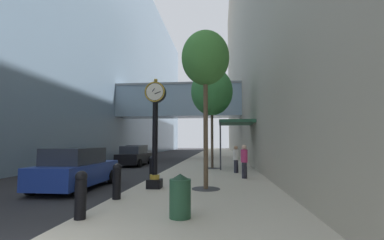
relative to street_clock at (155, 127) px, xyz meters
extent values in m
plane|color=#262628|center=(-0.94, 19.89, -2.56)|extent=(110.00, 110.00, 0.00)
cube|color=#BCB29E|center=(1.99, 22.89, -2.49)|extent=(5.87, 80.00, 0.14)
cube|color=#758EA8|center=(-13.63, 22.89, 11.03)|extent=(9.00, 80.00, 27.17)
cube|color=#849EB2|center=(-2.10, 19.81, 4.00)|extent=(14.65, 3.20, 3.50)
cube|color=gray|center=(-2.10, 19.81, 5.87)|extent=(14.65, 3.40, 0.24)
cube|color=#A89E89|center=(9.43, 22.89, 15.16)|extent=(9.00, 80.00, 35.43)
cube|color=black|center=(0.00, 0.01, -2.24)|extent=(0.55, 0.55, 0.35)
cylinder|color=gold|center=(0.00, 0.01, -1.98)|extent=(0.38, 0.38, 0.18)
cylinder|color=black|center=(0.00, 0.01, -0.44)|extent=(0.22, 0.22, 2.88)
cylinder|color=black|center=(0.00, 0.01, 1.42)|extent=(0.84, 0.28, 0.84)
torus|color=gold|center=(0.00, -0.14, 1.42)|extent=(0.82, 0.05, 0.82)
cylinder|color=silver|center=(0.00, -0.14, 1.42)|extent=(0.69, 0.01, 0.69)
cylinder|color=silver|center=(0.00, 0.16, 1.42)|extent=(0.69, 0.01, 0.69)
sphere|color=gold|center=(0.00, 0.01, 1.91)|extent=(0.16, 0.16, 0.16)
cube|color=black|center=(-0.05, -0.15, 1.48)|extent=(0.13, 0.01, 0.15)
cube|color=black|center=(0.12, -0.15, 1.37)|extent=(0.25, 0.01, 0.12)
cylinder|color=black|center=(-0.71, -4.34, -1.96)|extent=(0.27, 0.27, 0.92)
sphere|color=black|center=(-0.71, -4.34, -1.42)|extent=(0.28, 0.28, 0.28)
cylinder|color=black|center=(-0.71, -2.10, -1.96)|extent=(0.27, 0.27, 0.92)
sphere|color=black|center=(-0.71, -2.10, -1.42)|extent=(0.28, 0.28, 0.28)
cylinder|color=black|center=(-0.71, 2.38, -1.96)|extent=(0.27, 0.27, 0.92)
sphere|color=black|center=(-0.71, 2.38, -1.42)|extent=(0.28, 0.28, 0.28)
cylinder|color=#333335|center=(2.03, 0.02, -2.41)|extent=(1.10, 1.10, 0.02)
cylinder|color=brown|center=(2.03, 0.02, -0.17)|extent=(0.18, 0.18, 4.48)
ellipsoid|color=#428438|center=(2.03, 0.02, 2.79)|extent=(1.92, 1.92, 2.21)
cylinder|color=#333335|center=(2.03, 8.20, -2.41)|extent=(1.10, 1.10, 0.02)
cylinder|color=#4C3D2D|center=(2.03, 8.20, -0.28)|extent=(0.18, 0.18, 4.28)
ellipsoid|color=#387F3D|center=(2.03, 8.20, 2.96)|extent=(2.94, 2.94, 3.38)
cylinder|color=#234C33|center=(1.63, -3.99, -1.96)|extent=(0.52, 0.52, 0.92)
cone|color=#183523|center=(1.63, -3.99, -1.45)|extent=(0.53, 0.53, 0.16)
cylinder|color=#23232D|center=(3.52, 5.68, -2.04)|extent=(0.37, 0.37, 0.76)
cylinder|color=silver|center=(3.52, 5.68, -1.35)|extent=(0.48, 0.48, 0.61)
sphere|color=#9E7556|center=(3.52, 5.68, -0.93)|extent=(0.23, 0.23, 0.23)
cylinder|color=#23232D|center=(3.80, 3.29, -2.02)|extent=(0.30, 0.30, 0.80)
cylinder|color=#C6336B|center=(3.80, 3.29, -1.30)|extent=(0.39, 0.39, 0.64)
sphere|color=beige|center=(3.80, 3.29, -0.85)|extent=(0.24, 0.24, 0.24)
cube|color=#235138|center=(3.73, 8.73, 0.78)|extent=(2.40, 3.60, 0.20)
cylinder|color=#333338|center=(2.61, 7.13, -0.82)|extent=(0.10, 0.10, 3.20)
cylinder|color=#333338|center=(2.61, 10.33, -0.82)|extent=(0.10, 0.10, 3.20)
cube|color=navy|center=(-3.43, 0.35, -1.92)|extent=(1.88, 4.48, 0.83)
cube|color=#282D38|center=(-3.43, 0.13, -1.19)|extent=(1.64, 2.52, 0.68)
cylinder|color=black|center=(-4.37, 1.86, -2.24)|extent=(0.23, 0.64, 0.64)
cylinder|color=black|center=(-2.53, 1.88, -2.24)|extent=(0.23, 0.64, 0.64)
cylinder|color=black|center=(-4.34, -1.18, -2.24)|extent=(0.23, 0.64, 0.64)
cylinder|color=black|center=(-2.50, -1.16, -2.24)|extent=(0.23, 0.64, 0.64)
cube|color=slate|center=(-6.00, 16.84, -1.94)|extent=(1.77, 4.67, 0.79)
cube|color=#282D38|center=(-6.00, 16.60, -1.24)|extent=(1.55, 2.62, 0.65)
cylinder|color=black|center=(-6.88, 18.42, -2.24)|extent=(0.22, 0.64, 0.64)
cylinder|color=black|center=(-5.13, 18.43, -2.24)|extent=(0.22, 0.64, 0.64)
cylinder|color=black|center=(-6.87, 15.25, -2.24)|extent=(0.22, 0.64, 0.64)
cylinder|color=black|center=(-5.12, 15.25, -2.24)|extent=(0.22, 0.64, 0.64)
cube|color=black|center=(-4.52, 11.35, -1.94)|extent=(1.80, 4.65, 0.78)
cube|color=#282D38|center=(-4.52, 11.12, -1.25)|extent=(1.58, 2.61, 0.64)
cylinder|color=black|center=(-5.42, 12.92, -2.24)|extent=(0.22, 0.64, 0.64)
cylinder|color=black|center=(-3.64, 12.93, -2.24)|extent=(0.22, 0.64, 0.64)
cylinder|color=black|center=(-5.40, 9.77, -2.24)|extent=(0.22, 0.64, 0.64)
cylinder|color=black|center=(-3.62, 9.78, -2.24)|extent=(0.22, 0.64, 0.64)
camera|label=1|loc=(2.61, -10.52, -0.59)|focal=25.04mm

